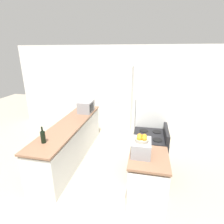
% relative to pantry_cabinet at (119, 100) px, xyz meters
% --- Properties ---
extents(ground_plane, '(14.00, 14.00, 0.00)m').
position_rel_pantry_cabinet_xyz_m(ground_plane, '(0.06, -3.23, -1.01)').
color(ground_plane, '#A89E89').
extents(wall_back, '(7.00, 0.06, 2.60)m').
position_rel_pantry_cabinet_xyz_m(wall_back, '(0.06, 0.30, 0.29)').
color(wall_back, white).
rests_on(wall_back, ground_plane).
extents(counter_left, '(0.60, 2.71, 0.88)m').
position_rel_pantry_cabinet_xyz_m(counter_left, '(-0.82, -1.77, -0.58)').
color(counter_left, silver).
rests_on(counter_left, ground_plane).
extents(counter_right, '(0.60, 0.72, 0.88)m').
position_rel_pantry_cabinet_xyz_m(counter_right, '(0.94, -2.76, -0.58)').
color(counter_right, silver).
rests_on(counter_right, ground_plane).
extents(pantry_cabinet, '(0.80, 0.53, 2.02)m').
position_rel_pantry_cabinet_xyz_m(pantry_cabinet, '(0.00, 0.00, 0.00)').
color(pantry_cabinet, white).
rests_on(pantry_cabinet, ground_plane).
extents(stove, '(0.66, 0.72, 1.04)m').
position_rel_pantry_cabinet_xyz_m(stove, '(0.96, -2.02, -0.56)').
color(stove, black).
rests_on(stove, ground_plane).
extents(refrigerator, '(0.72, 0.72, 1.72)m').
position_rel_pantry_cabinet_xyz_m(refrigerator, '(0.98, -1.26, -0.15)').
color(refrigerator, white).
rests_on(refrigerator, ground_plane).
extents(microwave, '(0.34, 0.47, 0.29)m').
position_rel_pantry_cabinet_xyz_m(microwave, '(-0.71, -0.95, 0.02)').
color(microwave, '#939399').
rests_on(microwave, counter_left).
extents(wine_bottle, '(0.08, 0.08, 0.30)m').
position_rel_pantry_cabinet_xyz_m(wine_bottle, '(-0.88, -2.69, -0.01)').
color(wine_bottle, black).
rests_on(wine_bottle, counter_left).
extents(toaster_oven, '(0.30, 0.38, 0.23)m').
position_rel_pantry_cabinet_xyz_m(toaster_oven, '(0.81, -2.71, -0.01)').
color(toaster_oven, '#939399').
rests_on(toaster_oven, counter_right).
extents(fruit_bowl, '(0.20, 0.20, 0.11)m').
position_rel_pantry_cabinet_xyz_m(fruit_bowl, '(0.81, -2.73, 0.15)').
color(fruit_bowl, '#B2A893').
rests_on(fruit_bowl, toaster_oven).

